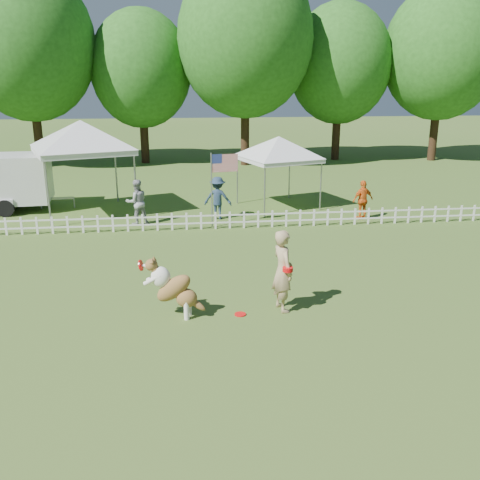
{
  "coord_description": "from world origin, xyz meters",
  "views": [
    {
      "loc": [
        -0.92,
        -10.91,
        5.07
      ],
      "look_at": [
        0.54,
        2.0,
        1.1
      ],
      "focal_mm": 40.0,
      "sensor_mm": 36.0,
      "label": 1
    }
  ],
  "objects_px": {
    "dog": "(175,288)",
    "flag_pole": "(212,191)",
    "canopy_tent_left": "(84,169)",
    "spectator_c": "(363,200)",
    "frisbee_on_turf": "(240,314)",
    "canopy_tent_right": "(278,173)",
    "handler": "(283,271)",
    "spectator_a": "(137,202)",
    "spectator_b": "(218,198)"
  },
  "relations": [
    {
      "from": "spectator_a",
      "to": "dog",
      "type": "bearing_deg",
      "value": 81.02
    },
    {
      "from": "handler",
      "to": "flag_pole",
      "type": "bearing_deg",
      "value": -5.16
    },
    {
      "from": "frisbee_on_turf",
      "to": "flag_pole",
      "type": "height_order",
      "value": "flag_pole"
    },
    {
      "from": "flag_pole",
      "to": "spectator_c",
      "type": "bearing_deg",
      "value": -4.73
    },
    {
      "from": "canopy_tent_left",
      "to": "frisbee_on_turf",
      "type": "bearing_deg",
      "value": -83.23
    },
    {
      "from": "frisbee_on_turf",
      "to": "canopy_tent_right",
      "type": "relative_size",
      "value": 0.09
    },
    {
      "from": "handler",
      "to": "canopy_tent_right",
      "type": "relative_size",
      "value": 0.68
    },
    {
      "from": "frisbee_on_turf",
      "to": "canopy_tent_right",
      "type": "distance_m",
      "value": 10.57
    },
    {
      "from": "dog",
      "to": "spectator_b",
      "type": "height_order",
      "value": "spectator_b"
    },
    {
      "from": "dog",
      "to": "flag_pole",
      "type": "distance_m",
      "value": 7.37
    },
    {
      "from": "canopy_tent_right",
      "to": "handler",
      "type": "bearing_deg",
      "value": -118.03
    },
    {
      "from": "canopy_tent_right",
      "to": "spectator_b",
      "type": "height_order",
      "value": "canopy_tent_right"
    },
    {
      "from": "dog",
      "to": "spectator_c",
      "type": "xyz_separation_m",
      "value": [
        6.88,
        7.74,
        0.06
      ]
    },
    {
      "from": "frisbee_on_turf",
      "to": "spectator_a",
      "type": "bearing_deg",
      "value": 109.09
    },
    {
      "from": "frisbee_on_turf",
      "to": "spectator_a",
      "type": "distance_m",
      "value": 8.57
    },
    {
      "from": "handler",
      "to": "frisbee_on_turf",
      "type": "distance_m",
      "value": 1.36
    },
    {
      "from": "frisbee_on_turf",
      "to": "flag_pole",
      "type": "bearing_deg",
      "value": 91.26
    },
    {
      "from": "dog",
      "to": "flag_pole",
      "type": "relative_size",
      "value": 0.51
    },
    {
      "from": "canopy_tent_left",
      "to": "canopy_tent_right",
      "type": "bearing_deg",
      "value": -17.58
    },
    {
      "from": "handler",
      "to": "flag_pole",
      "type": "height_order",
      "value": "flag_pole"
    },
    {
      "from": "handler",
      "to": "spectator_b",
      "type": "height_order",
      "value": "handler"
    },
    {
      "from": "handler",
      "to": "canopy_tent_right",
      "type": "bearing_deg",
      "value": -23.96
    },
    {
      "from": "frisbee_on_turf",
      "to": "spectator_b",
      "type": "bearing_deg",
      "value": 89.13
    },
    {
      "from": "spectator_c",
      "to": "handler",
      "type": "bearing_deg",
      "value": 42.19
    },
    {
      "from": "frisbee_on_turf",
      "to": "spectator_b",
      "type": "xyz_separation_m",
      "value": [
        0.13,
        8.49,
        0.78
      ]
    },
    {
      "from": "dog",
      "to": "spectator_c",
      "type": "distance_m",
      "value": 10.36
    },
    {
      "from": "frisbee_on_turf",
      "to": "spectator_c",
      "type": "xyz_separation_m",
      "value": [
        5.45,
        7.83,
        0.72
      ]
    },
    {
      "from": "dog",
      "to": "flag_pole",
      "type": "xyz_separation_m",
      "value": [
        1.27,
        7.23,
        0.64
      ]
    },
    {
      "from": "spectator_a",
      "to": "canopy_tent_right",
      "type": "bearing_deg",
      "value": -177.95
    },
    {
      "from": "spectator_a",
      "to": "spectator_b",
      "type": "distance_m",
      "value": 2.95
    },
    {
      "from": "flag_pole",
      "to": "canopy_tent_right",
      "type": "bearing_deg",
      "value": 34.79
    },
    {
      "from": "spectator_c",
      "to": "flag_pole",
      "type": "bearing_deg",
      "value": -12.24
    },
    {
      "from": "canopy_tent_left",
      "to": "spectator_b",
      "type": "xyz_separation_m",
      "value": [
        4.97,
        -1.42,
        -0.95
      ]
    },
    {
      "from": "handler",
      "to": "spectator_b",
      "type": "distance_m",
      "value": 8.35
    },
    {
      "from": "canopy_tent_right",
      "to": "spectator_b",
      "type": "xyz_separation_m",
      "value": [
        -2.56,
        -1.65,
        -0.6
      ]
    },
    {
      "from": "handler",
      "to": "spectator_c",
      "type": "distance_m",
      "value": 8.86
    },
    {
      "from": "spectator_a",
      "to": "spectator_b",
      "type": "relative_size",
      "value": 1.02
    },
    {
      "from": "frisbee_on_turf",
      "to": "spectator_c",
      "type": "height_order",
      "value": "spectator_c"
    },
    {
      "from": "handler",
      "to": "dog",
      "type": "xyz_separation_m",
      "value": [
        -2.4,
        -0.1,
        -0.27
      ]
    },
    {
      "from": "dog",
      "to": "canopy_tent_right",
      "type": "xyz_separation_m",
      "value": [
        4.12,
        10.05,
        0.72
      ]
    },
    {
      "from": "flag_pole",
      "to": "spectator_b",
      "type": "distance_m",
      "value": 1.32
    },
    {
      "from": "flag_pole",
      "to": "spectator_a",
      "type": "bearing_deg",
      "value": 154.1
    },
    {
      "from": "canopy_tent_left",
      "to": "canopy_tent_right",
      "type": "distance_m",
      "value": 7.54
    },
    {
      "from": "canopy_tent_right",
      "to": "spectator_a",
      "type": "distance_m",
      "value": 5.88
    },
    {
      "from": "canopy_tent_right",
      "to": "spectator_a",
      "type": "height_order",
      "value": "canopy_tent_right"
    },
    {
      "from": "frisbee_on_turf",
      "to": "canopy_tent_right",
      "type": "xyz_separation_m",
      "value": [
        2.69,
        10.13,
        1.38
      ]
    },
    {
      "from": "flag_pole",
      "to": "canopy_tent_left",
      "type": "bearing_deg",
      "value": 141.02
    },
    {
      "from": "handler",
      "to": "canopy_tent_right",
      "type": "distance_m",
      "value": 10.11
    },
    {
      "from": "canopy_tent_left",
      "to": "spectator_c",
      "type": "distance_m",
      "value": 10.55
    },
    {
      "from": "flag_pole",
      "to": "spectator_b",
      "type": "bearing_deg",
      "value": 66.2
    }
  ]
}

